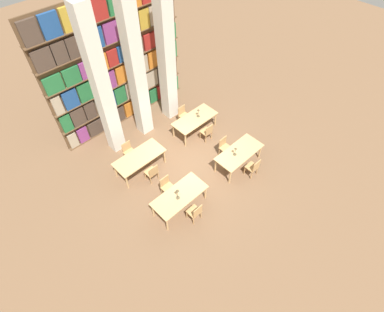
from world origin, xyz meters
name	(u,v)px	position (x,y,z in m)	size (l,w,h in m)	color
ground_plane	(190,165)	(0.00, 0.00, 0.00)	(40.00, 40.00, 0.00)	brown
bookshelf_bank	(118,64)	(0.00, 4.17, 2.71)	(6.18, 0.35, 5.50)	brown
pillar_left	(101,88)	(-1.50, 2.91, 3.00)	(0.53, 0.53, 6.00)	silver
pillar_center	(136,71)	(0.00, 2.91, 3.00)	(0.53, 0.53, 6.00)	silver
pillar_right	(166,56)	(1.50, 2.91, 3.00)	(0.53, 0.53, 6.00)	silver
reading_table_0	(180,196)	(-1.58, -1.14, 0.67)	(1.99, 0.91, 0.75)	tan
chair_0	(195,212)	(-1.54, -1.88, 0.48)	(0.42, 0.40, 0.88)	tan
chair_1	(167,186)	(-1.54, -0.40, 0.48)	(0.42, 0.40, 0.88)	tan
desk_lamp_0	(178,193)	(-1.69, -1.19, 1.07)	(0.14, 0.14, 0.48)	brown
reading_table_1	(239,153)	(1.42, -1.28, 0.67)	(1.99, 0.91, 0.75)	tan
chair_2	(253,167)	(1.42, -2.02, 0.48)	(0.42, 0.40, 0.88)	tan
chair_3	(225,147)	(1.42, -0.55, 0.48)	(0.42, 0.40, 0.88)	tan
desk_lamp_1	(235,150)	(1.19, -1.25, 1.01)	(0.14, 0.14, 0.39)	brown
reading_table_2	(139,158)	(-1.53, 1.20, 0.67)	(1.99, 0.91, 0.75)	tan
chair_4	(152,172)	(-1.53, 0.46, 0.48)	(0.42, 0.40, 0.88)	tan
chair_5	(129,151)	(-1.53, 1.94, 0.48)	(0.42, 0.40, 0.88)	tan
reading_table_3	(195,120)	(1.52, 1.28, 0.67)	(1.99, 0.91, 0.75)	tan
chair_6	(207,132)	(1.52, 0.54, 0.48)	(0.42, 0.40, 0.88)	tan
chair_7	(183,115)	(1.52, 2.02, 0.48)	(0.42, 0.40, 0.88)	tan
desk_lamp_2	(198,112)	(1.71, 1.27, 1.02)	(0.14, 0.14, 0.41)	brown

